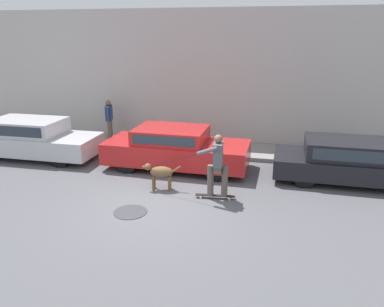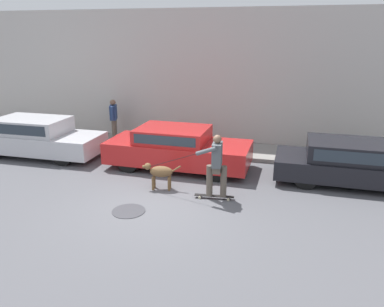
{
  "view_description": "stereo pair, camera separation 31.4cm",
  "coord_description": "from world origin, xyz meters",
  "px_view_note": "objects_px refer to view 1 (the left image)",
  "views": [
    {
      "loc": [
        2.69,
        -7.84,
        3.99
      ],
      "look_at": [
        0.6,
        1.43,
        0.95
      ],
      "focal_mm": 35.0,
      "sensor_mm": 36.0,
      "label": 1
    },
    {
      "loc": [
        3.0,
        -7.77,
        3.99
      ],
      "look_at": [
        0.6,
        1.43,
        0.95
      ],
      "focal_mm": 35.0,
      "sensor_mm": 36.0,
      "label": 2
    }
  ],
  "objects_px": {
    "dog": "(160,173)",
    "parked_car_2": "(355,162)",
    "parked_car_0": "(32,139)",
    "fire_hydrant": "(115,144)",
    "parked_car_1": "(176,149)",
    "skateboarder": "(217,163)",
    "pedestrian_with_bag": "(109,118)"
  },
  "relations": [
    {
      "from": "parked_car_0",
      "to": "dog",
      "type": "bearing_deg",
      "value": -19.27
    },
    {
      "from": "parked_car_2",
      "to": "dog",
      "type": "bearing_deg",
      "value": -160.4
    },
    {
      "from": "dog",
      "to": "parked_car_2",
      "type": "bearing_deg",
      "value": -170.52
    },
    {
      "from": "pedestrian_with_bag",
      "to": "fire_hydrant",
      "type": "relative_size",
      "value": 2.17
    },
    {
      "from": "skateboarder",
      "to": "fire_hydrant",
      "type": "height_order",
      "value": "skateboarder"
    },
    {
      "from": "parked_car_2",
      "to": "dog",
      "type": "height_order",
      "value": "parked_car_2"
    },
    {
      "from": "parked_car_2",
      "to": "dog",
      "type": "relative_size",
      "value": 4.43
    },
    {
      "from": "parked_car_0",
      "to": "skateboarder",
      "type": "height_order",
      "value": "skateboarder"
    },
    {
      "from": "dog",
      "to": "skateboarder",
      "type": "distance_m",
      "value": 1.65
    },
    {
      "from": "fire_hydrant",
      "to": "parked_car_2",
      "type": "bearing_deg",
      "value": -6.52
    },
    {
      "from": "parked_car_1",
      "to": "parked_car_2",
      "type": "distance_m",
      "value": 5.17
    },
    {
      "from": "pedestrian_with_bag",
      "to": "parked_car_2",
      "type": "bearing_deg",
      "value": -33.08
    },
    {
      "from": "parked_car_0",
      "to": "parked_car_2",
      "type": "xyz_separation_m",
      "value": [
        10.16,
        0.0,
        -0.04
      ]
    },
    {
      "from": "parked_car_1",
      "to": "dog",
      "type": "relative_size",
      "value": 4.33
    },
    {
      "from": "skateboarder",
      "to": "dog",
      "type": "bearing_deg",
      "value": -13.75
    },
    {
      "from": "dog",
      "to": "pedestrian_with_bag",
      "type": "bearing_deg",
      "value": -60.0
    },
    {
      "from": "parked_car_0",
      "to": "fire_hydrant",
      "type": "bearing_deg",
      "value": 18.25
    },
    {
      "from": "parked_car_0",
      "to": "parked_car_2",
      "type": "height_order",
      "value": "parked_car_0"
    },
    {
      "from": "pedestrian_with_bag",
      "to": "dog",
      "type": "bearing_deg",
      "value": -68.89
    },
    {
      "from": "skateboarder",
      "to": "pedestrian_with_bag",
      "type": "relative_size",
      "value": 1.56
    },
    {
      "from": "parked_car_0",
      "to": "fire_hydrant",
      "type": "relative_size",
      "value": 6.27
    },
    {
      "from": "parked_car_1",
      "to": "dog",
      "type": "distance_m",
      "value": 1.74
    },
    {
      "from": "parked_car_2",
      "to": "skateboarder",
      "type": "height_order",
      "value": "skateboarder"
    },
    {
      "from": "skateboarder",
      "to": "fire_hydrant",
      "type": "bearing_deg",
      "value": -40.42
    },
    {
      "from": "dog",
      "to": "skateboarder",
      "type": "bearing_deg",
      "value": 162.21
    },
    {
      "from": "parked_car_1",
      "to": "parked_car_2",
      "type": "height_order",
      "value": "parked_car_1"
    },
    {
      "from": "skateboarder",
      "to": "parked_car_0",
      "type": "bearing_deg",
      "value": -21.77
    },
    {
      "from": "parked_car_2",
      "to": "fire_hydrant",
      "type": "distance_m",
      "value": 7.62
    },
    {
      "from": "dog",
      "to": "skateboarder",
      "type": "height_order",
      "value": "skateboarder"
    },
    {
      "from": "dog",
      "to": "fire_hydrant",
      "type": "relative_size",
      "value": 1.46
    },
    {
      "from": "parked_car_2",
      "to": "fire_hydrant",
      "type": "xyz_separation_m",
      "value": [
        -7.57,
        0.86,
        -0.23
      ]
    },
    {
      "from": "fire_hydrant",
      "to": "parked_car_1",
      "type": "bearing_deg",
      "value": -19.79
    }
  ]
}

